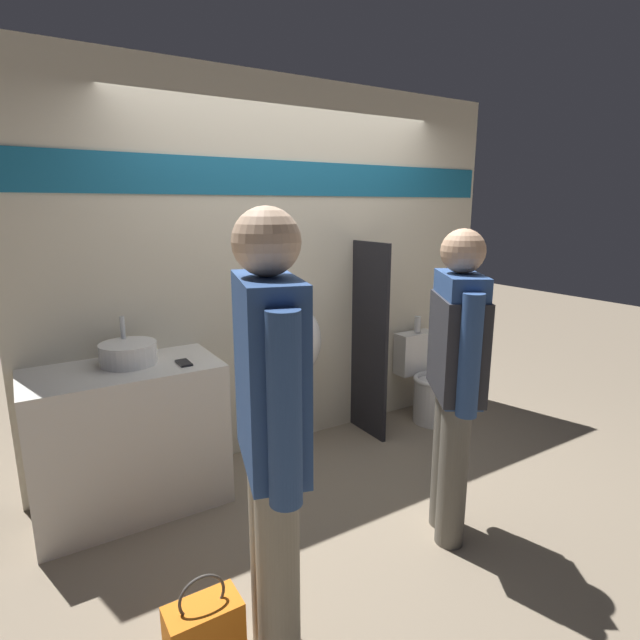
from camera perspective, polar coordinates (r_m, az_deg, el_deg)
The scene contains 10 objects.
ground_plane at distance 3.69m, azimuth 1.45°, elevation -16.64°, with size 16.00×16.00×0.00m, color gray.
display_wall at distance 3.75m, azimuth -3.47°, elevation 5.90°, with size 3.76×0.07×2.70m.
sink_counter at distance 3.30m, azimuth -20.99°, elevation -12.54°, with size 1.09×0.58×0.90m.
sink_basin at distance 3.18m, azimuth -21.06°, elevation -3.56°, with size 0.33×0.33×0.27m.
cell_phone at distance 3.09m, azimuth -15.30°, elevation -4.75°, with size 0.07×0.14×0.01m.
divider_near_counter at distance 3.96m, azimuth 5.65°, elevation -2.38°, with size 0.03×0.44×1.55m.
urinal_near_counter at distance 3.68m, azimuth -2.53°, elevation -2.35°, with size 0.34×0.31×1.27m.
toilet at distance 4.44m, azimuth 12.23°, elevation -7.18°, with size 0.36×0.52×0.88m.
person_in_vest at distance 2.73m, azimuth 15.25°, elevation -5.13°, with size 0.43×0.52×1.71m.
person_with_lanyard at distance 1.89m, azimuth -5.64°, elevation -12.59°, with size 0.32×0.62×1.82m.
Camera 1 is at (-1.76, -2.68, 1.82)m, focal length 28.00 mm.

